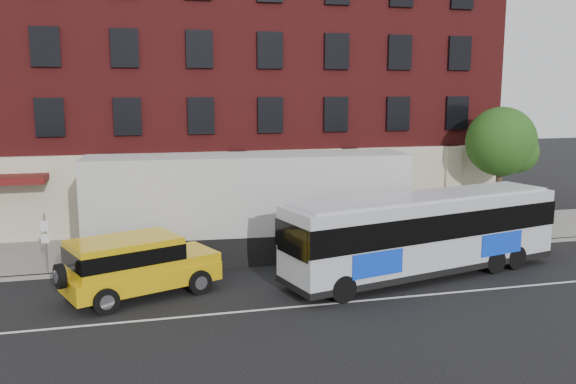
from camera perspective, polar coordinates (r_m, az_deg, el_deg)
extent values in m
plane|color=black|center=(20.49, 1.04, -11.14)|extent=(120.00, 120.00, 0.00)
cube|color=gray|center=(28.84, -3.73, -4.83)|extent=(60.00, 6.00, 0.15)
cube|color=gray|center=(26.00, -2.50, -6.43)|extent=(60.00, 0.25, 0.15)
cube|color=silver|center=(20.94, 0.67, -10.65)|extent=(60.00, 0.12, 0.01)
cube|color=#5A1516|center=(35.83, -6.28, 10.18)|extent=(30.00, 10.00, 15.00)
cube|color=#C1B899|center=(31.16, -4.75, 0.14)|extent=(30.00, 0.35, 4.00)
cube|color=#C1B899|center=(30.65, -15.84, -0.35)|extent=(0.90, 0.55, 4.00)
cube|color=#C1B899|center=(31.07, -4.72, 0.11)|extent=(0.90, 0.55, 4.00)
cube|color=#C1B899|center=(32.60, 5.73, 0.54)|extent=(0.90, 0.55, 4.00)
cube|color=#C1B899|center=(35.10, 14.98, 0.91)|extent=(0.90, 0.55, 4.00)
cube|color=black|center=(30.63, -21.34, 6.51)|extent=(1.30, 0.20, 1.80)
cube|color=black|center=(30.41, -14.74, 6.83)|extent=(1.30, 0.20, 1.80)
cube|color=black|center=(30.60, -8.13, 7.06)|extent=(1.30, 0.20, 1.80)
cube|color=black|center=(31.18, -1.67, 7.20)|extent=(1.30, 0.20, 1.80)
cube|color=black|center=(32.13, 4.48, 7.25)|extent=(1.30, 0.20, 1.80)
cube|color=black|center=(33.42, 10.21, 7.21)|extent=(1.30, 0.20, 1.80)
cube|color=black|center=(35.02, 15.47, 7.12)|extent=(1.30, 0.20, 1.80)
cube|color=black|center=(30.66, -21.71, 12.48)|extent=(1.30, 0.20, 1.80)
cube|color=black|center=(30.44, -15.00, 12.85)|extent=(1.30, 0.20, 1.80)
cube|color=black|center=(30.63, -8.27, 13.05)|extent=(1.30, 0.20, 1.80)
cube|color=black|center=(31.21, -1.70, 13.08)|extent=(1.30, 0.20, 1.80)
cube|color=black|center=(32.16, 4.55, 12.95)|extent=(1.30, 0.20, 1.80)
cube|color=black|center=(33.45, 10.38, 12.70)|extent=(1.30, 0.20, 1.80)
cube|color=black|center=(35.05, 15.71, 12.35)|extent=(1.30, 0.20, 1.80)
cube|color=black|center=(31.21, -24.09, -1.40)|extent=(2.60, 0.15, 2.80)
cube|color=black|center=(30.75, -13.01, -0.96)|extent=(2.60, 0.15, 2.80)
cube|color=black|center=(31.44, -2.02, -0.49)|extent=(2.60, 0.15, 2.80)
cube|color=black|center=(33.23, 8.14, -0.03)|extent=(2.60, 0.15, 2.80)
cylinder|color=slate|center=(25.61, -21.63, -4.65)|extent=(0.07, 0.07, 2.50)
cube|color=silver|center=(25.29, -21.78, -2.97)|extent=(0.30, 0.03, 0.40)
cube|color=silver|center=(25.39, -21.71, -4.07)|extent=(0.30, 0.03, 0.35)
cylinder|color=#3E2B1F|center=(34.06, 18.99, -0.40)|extent=(0.32, 0.32, 3.00)
sphere|color=#173F12|center=(33.70, 19.26, 4.46)|extent=(3.60, 3.60, 3.60)
sphere|color=#173F12|center=(33.81, 20.57, 3.55)|extent=(2.20, 2.20, 2.20)
sphere|color=#173F12|center=(33.75, 17.99, 3.85)|extent=(2.00, 2.00, 2.00)
cube|color=#AFB1BA|center=(24.40, 12.57, -3.72)|extent=(11.91, 5.15, 2.77)
cube|color=black|center=(24.73, 12.46, -6.63)|extent=(11.97, 5.20, 0.24)
cube|color=#AFB1BA|center=(24.12, 12.69, -0.41)|extent=(11.28, 4.72, 0.12)
cube|color=black|center=(24.30, 12.61, -2.66)|extent=(12.01, 5.24, 0.97)
cube|color=#0D36CC|center=(21.70, 8.39, -6.66)|extent=(2.09, 0.55, 0.88)
cube|color=#0D36CC|center=(27.34, 15.48, -3.51)|extent=(2.09, 0.55, 0.88)
cylinder|color=black|center=(21.28, 5.12, -8.98)|extent=(1.01, 0.52, 0.97)
cylinder|color=black|center=(23.06, 2.10, -7.47)|extent=(1.01, 0.52, 0.97)
cylinder|color=black|center=(25.79, 18.69, -6.13)|extent=(1.01, 0.52, 0.97)
cylinder|color=black|center=(27.27, 15.33, -5.12)|extent=(1.01, 0.52, 0.97)
cylinder|color=black|center=(26.63, 20.42, -5.74)|extent=(1.01, 0.52, 0.97)
cylinder|color=black|center=(28.07, 17.06, -4.78)|extent=(1.01, 0.52, 0.97)
cube|color=gold|center=(22.46, -13.47, -7.60)|extent=(5.71, 3.98, 0.66)
cube|color=gold|center=(22.01, -15.02, -5.64)|extent=(4.16, 3.33, 1.10)
cube|color=black|center=(22.00, -15.02, -5.50)|extent=(4.22, 3.39, 0.55)
cube|color=gold|center=(23.03, -9.33, -5.74)|extent=(2.30, 2.55, 0.33)
cube|color=black|center=(23.53, -7.45, -6.48)|extent=(0.70, 1.66, 0.60)
cylinder|color=black|center=(21.48, -20.49, -7.37)|extent=(0.53, 0.87, 0.84)
cylinder|color=black|center=(22.28, -8.28, -8.31)|extent=(0.93, 0.61, 0.88)
cylinder|color=silver|center=(22.28, -8.28, -8.31)|extent=(0.57, 0.48, 0.48)
cylinder|color=black|center=(24.13, -10.67, -6.97)|extent=(0.93, 0.61, 0.88)
cylinder|color=silver|center=(24.13, -10.67, -6.97)|extent=(0.57, 0.48, 0.48)
cylinder|color=black|center=(21.02, -16.64, -9.73)|extent=(0.93, 0.61, 0.88)
cylinder|color=silver|center=(21.02, -16.64, -9.73)|extent=(0.57, 0.48, 0.48)
cylinder|color=black|center=(22.97, -18.45, -8.16)|extent=(0.93, 0.61, 0.88)
cylinder|color=silver|center=(22.97, -18.45, -8.16)|extent=(0.57, 0.48, 0.48)
cube|color=black|center=(26.55, -3.64, -4.89)|extent=(13.70, 3.68, 1.24)
cube|color=#B7B5B2|center=(26.08, -3.69, -0.08)|extent=(13.70, 3.72, 3.27)
cylinder|color=black|center=(25.24, -14.88, -6.10)|extent=(1.15, 0.40, 1.13)
cylinder|color=black|center=(27.74, -14.46, -4.66)|extent=(1.15, 0.40, 1.13)
cylinder|color=black|center=(25.16, -11.79, -6.02)|extent=(1.15, 0.40, 1.13)
cylinder|color=black|center=(27.67, -11.66, -4.59)|extent=(1.15, 0.40, 1.13)
cylinder|color=black|center=(26.01, 4.91, -5.34)|extent=(1.15, 0.40, 1.13)
cylinder|color=black|center=(28.44, 3.54, -4.02)|extent=(1.15, 0.40, 1.13)
cylinder|color=black|center=(26.39, 7.76, -5.17)|extent=(1.15, 0.40, 1.13)
cylinder|color=black|center=(28.79, 6.17, -3.89)|extent=(1.15, 0.40, 1.13)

